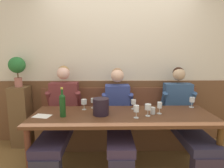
{
  "coord_description": "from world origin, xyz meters",
  "views": [
    {
      "loc": [
        -0.18,
        -2.14,
        1.54
      ],
      "look_at": [
        -0.13,
        0.46,
        1.1
      ],
      "focal_mm": 30.4,
      "sensor_mm": 36.0,
      "label": 1
    }
  ],
  "objects_px": {
    "wine_glass_right_end": "(148,107)",
    "wine_glass_near_bucket": "(192,100)",
    "wine_glass_center_rear": "(136,109)",
    "ice_bucket": "(101,107)",
    "wall_bench": "(120,129)",
    "person_center_right_seat": "(118,115)",
    "wine_glass_by_bottle": "(134,102)",
    "wine_glass_center_front": "(93,101)",
    "wine_glass_mid_right": "(160,106)",
    "person_center_left_seat": "(185,116)",
    "potted_plant": "(17,67)",
    "person_right_seat": "(60,116)",
    "dining_table": "(123,120)",
    "water_tumbler_center": "(153,111)",
    "wine_bottle_clear_water": "(62,104)",
    "wine_glass_mid_left": "(84,102)"
  },
  "relations": [
    {
      "from": "wine_glass_mid_right",
      "to": "water_tumbler_center",
      "type": "bearing_deg",
      "value": -173.43
    },
    {
      "from": "wine_glass_by_bottle",
      "to": "wine_glass_center_front",
      "type": "bearing_deg",
      "value": 173.45
    },
    {
      "from": "wine_glass_by_bottle",
      "to": "water_tumbler_center",
      "type": "xyz_separation_m",
      "value": [
        0.22,
        -0.22,
        -0.05
      ]
    },
    {
      "from": "wine_glass_right_end",
      "to": "wine_glass_mid_right",
      "type": "relative_size",
      "value": 1.0
    },
    {
      "from": "wine_glass_center_rear",
      "to": "wine_glass_near_bucket",
      "type": "relative_size",
      "value": 1.06
    },
    {
      "from": "dining_table",
      "to": "wine_glass_by_bottle",
      "type": "height_order",
      "value": "wine_glass_by_bottle"
    },
    {
      "from": "dining_table",
      "to": "ice_bucket",
      "type": "xyz_separation_m",
      "value": [
        -0.28,
        -0.0,
        0.19
      ]
    },
    {
      "from": "dining_table",
      "to": "wine_glass_mid_right",
      "type": "height_order",
      "value": "wine_glass_mid_right"
    },
    {
      "from": "wine_glass_right_end",
      "to": "wine_glass_center_front",
      "type": "relative_size",
      "value": 1.09
    },
    {
      "from": "water_tumbler_center",
      "to": "wine_glass_center_rear",
      "type": "bearing_deg",
      "value": -148.87
    },
    {
      "from": "person_right_seat",
      "to": "ice_bucket",
      "type": "xyz_separation_m",
      "value": [
        0.6,
        -0.3,
        0.22
      ]
    },
    {
      "from": "wine_glass_by_bottle",
      "to": "wine_glass_mid_right",
      "type": "xyz_separation_m",
      "value": [
        0.31,
        -0.21,
        0.01
      ]
    },
    {
      "from": "ice_bucket",
      "to": "wine_glass_center_rear",
      "type": "bearing_deg",
      "value": -16.09
    },
    {
      "from": "wine_glass_by_bottle",
      "to": "water_tumbler_center",
      "type": "height_order",
      "value": "wine_glass_by_bottle"
    },
    {
      "from": "wall_bench",
      "to": "dining_table",
      "type": "bearing_deg",
      "value": -90.0
    },
    {
      "from": "dining_table",
      "to": "wine_glass_by_bottle",
      "type": "xyz_separation_m",
      "value": [
        0.17,
        0.23,
        0.18
      ]
    },
    {
      "from": "dining_table",
      "to": "wine_glass_center_rear",
      "type": "xyz_separation_m",
      "value": [
        0.15,
        -0.13,
        0.19
      ]
    },
    {
      "from": "wine_bottle_clear_water",
      "to": "wine_glass_center_front",
      "type": "distance_m",
      "value": 0.51
    },
    {
      "from": "dining_table",
      "to": "wine_glass_mid_right",
      "type": "relative_size",
      "value": 15.13
    },
    {
      "from": "potted_plant",
      "to": "wine_glass_center_rear",
      "type": "bearing_deg",
      "value": -24.41
    },
    {
      "from": "wall_bench",
      "to": "wine_glass_mid_right",
      "type": "bearing_deg",
      "value": -52.16
    },
    {
      "from": "wall_bench",
      "to": "person_center_right_seat",
      "type": "bearing_deg",
      "value": -97.33
    },
    {
      "from": "dining_table",
      "to": "person_center_right_seat",
      "type": "bearing_deg",
      "value": 97.47
    },
    {
      "from": "wine_glass_center_rear",
      "to": "wine_glass_mid_right",
      "type": "height_order",
      "value": "wine_glass_center_rear"
    },
    {
      "from": "wall_bench",
      "to": "wine_glass_mid_right",
      "type": "distance_m",
      "value": 0.97
    },
    {
      "from": "wine_glass_mid_left",
      "to": "potted_plant",
      "type": "height_order",
      "value": "potted_plant"
    },
    {
      "from": "wine_glass_mid_left",
      "to": "wine_bottle_clear_water",
      "type": "bearing_deg",
      "value": -127.93
    },
    {
      "from": "wine_glass_center_rear",
      "to": "ice_bucket",
      "type": "bearing_deg",
      "value": 163.91
    },
    {
      "from": "person_center_right_seat",
      "to": "water_tumbler_center",
      "type": "bearing_deg",
      "value": -35.06
    },
    {
      "from": "potted_plant",
      "to": "wine_glass_mid_right",
      "type": "bearing_deg",
      "value": -17.26
    },
    {
      "from": "wine_glass_center_front",
      "to": "potted_plant",
      "type": "xyz_separation_m",
      "value": [
        -1.21,
        0.37,
        0.46
      ]
    },
    {
      "from": "wine_glass_center_front",
      "to": "water_tumbler_center",
      "type": "relative_size",
      "value": 1.62
    },
    {
      "from": "wine_glass_right_end",
      "to": "ice_bucket",
      "type": "bearing_deg",
      "value": 174.39
    },
    {
      "from": "wall_bench",
      "to": "wine_glass_center_rear",
      "type": "xyz_separation_m",
      "value": [
        0.15,
        -0.77,
        0.57
      ]
    },
    {
      "from": "wall_bench",
      "to": "potted_plant",
      "type": "distance_m",
      "value": 1.91
    },
    {
      "from": "wine_glass_right_end",
      "to": "wine_glass_near_bucket",
      "type": "distance_m",
      "value": 0.8
    },
    {
      "from": "person_center_left_seat",
      "to": "wall_bench",
      "type": "bearing_deg",
      "value": 159.27
    },
    {
      "from": "wine_glass_right_end",
      "to": "wine_glass_mid_right",
      "type": "xyz_separation_m",
      "value": [
        0.17,
        0.09,
        -0.01
      ]
    },
    {
      "from": "person_center_right_seat",
      "to": "wine_bottle_clear_water",
      "type": "xyz_separation_m",
      "value": [
        -0.71,
        -0.38,
        0.27
      ]
    },
    {
      "from": "person_center_left_seat",
      "to": "wine_glass_near_bucket",
      "type": "bearing_deg",
      "value": 7.09
    },
    {
      "from": "wine_glass_by_bottle",
      "to": "wine_glass_right_end",
      "type": "bearing_deg",
      "value": -64.5
    },
    {
      "from": "person_center_right_seat",
      "to": "wine_glass_center_front",
      "type": "relative_size",
      "value": 9.18
    },
    {
      "from": "water_tumbler_center",
      "to": "potted_plant",
      "type": "distance_m",
      "value": 2.17
    },
    {
      "from": "dining_table",
      "to": "wall_bench",
      "type": "bearing_deg",
      "value": 90.0
    },
    {
      "from": "ice_bucket",
      "to": "potted_plant",
      "type": "height_order",
      "value": "potted_plant"
    },
    {
      "from": "dining_table",
      "to": "wine_glass_right_end",
      "type": "xyz_separation_m",
      "value": [
        0.31,
        -0.06,
        0.19
      ]
    },
    {
      "from": "wine_glass_by_bottle",
      "to": "wine_glass_center_rear",
      "type": "bearing_deg",
      "value": -92.22
    },
    {
      "from": "wine_glass_center_rear",
      "to": "water_tumbler_center",
      "type": "xyz_separation_m",
      "value": [
        0.24,
        0.14,
        -0.06
      ]
    },
    {
      "from": "ice_bucket",
      "to": "wine_glass_mid_right",
      "type": "xyz_separation_m",
      "value": [
        0.76,
        0.03,
        -0.0
      ]
    },
    {
      "from": "person_right_seat",
      "to": "wine_glass_by_bottle",
      "type": "relative_size",
      "value": 9.95
    }
  ]
}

